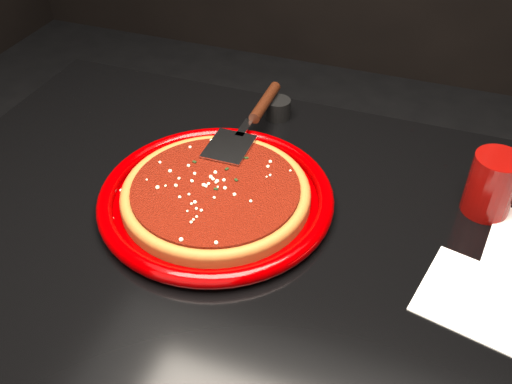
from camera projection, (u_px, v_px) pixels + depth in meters
The scene contains 11 objects.
table at pixel (254, 360), 1.16m from camera, with size 1.20×0.80×0.75m, color black.
plate at pixel (216, 197), 0.95m from camera, with size 0.39×0.39×0.03m, color #760000.
pizza_crust at pixel (216, 195), 0.95m from camera, with size 0.32×0.32×0.02m, color brown.
pizza_crust_rim at pixel (216, 192), 0.94m from camera, with size 0.32×0.32×0.02m, color brown.
pizza_sauce at pixel (216, 189), 0.94m from camera, with size 0.28×0.28×0.01m, color maroon.
parmesan_dusting at pixel (215, 185), 0.93m from camera, with size 0.27×0.27×0.01m, color #FFF5C7, non-canonical shape.
basil_flecks at pixel (215, 186), 0.94m from camera, with size 0.25×0.25×0.00m, color black, non-canonical shape.
pizza_server at pixel (250, 121), 1.07m from camera, with size 0.09×0.32×0.02m, color silver, non-canonical shape.
cup at pixel (492, 185), 0.92m from camera, with size 0.08×0.08×0.11m, color #870805.
napkin_a at pixel (474, 297), 0.81m from camera, with size 0.14×0.14×0.00m, color white.
ramekin at pixel (278, 109), 1.16m from camera, with size 0.05×0.05×0.04m, color black.
Camera 1 is at (0.23, -0.63, 1.38)m, focal length 40.00 mm.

